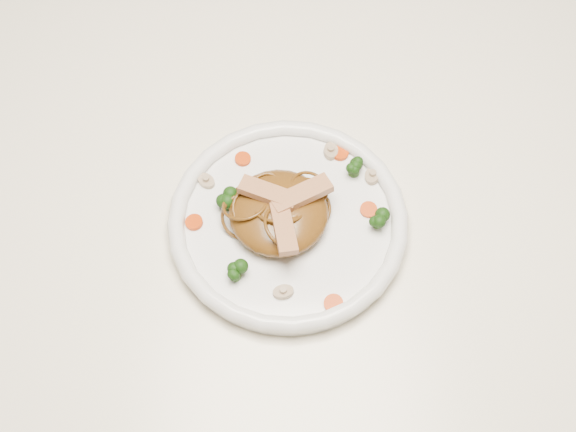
{
  "coord_description": "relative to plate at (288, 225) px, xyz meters",
  "views": [
    {
      "loc": [
        -0.04,
        -0.48,
        1.62
      ],
      "look_at": [
        -0.02,
        -0.01,
        0.78
      ],
      "focal_mm": 51.93,
      "sensor_mm": 36.0,
      "label": 1
    }
  ],
  "objects": [
    {
      "name": "broccoli_0",
      "position": [
        0.08,
        0.06,
        0.02
      ],
      "size": [
        0.02,
        0.02,
        0.03
      ],
      "primitive_type": null,
      "rotation": [
        0.0,
        0.0,
        -0.01
      ],
      "color": "#1B440E",
      "rests_on": "plate"
    },
    {
      "name": "carrot_4",
      "position": [
        0.05,
        -0.11,
        0.01
      ],
      "size": [
        0.03,
        0.03,
        0.0
      ],
      "primitive_type": "cylinder",
      "rotation": [
        0.0,
        0.0,
        0.23
      ],
      "color": "#B43006",
      "rests_on": "plate"
    },
    {
      "name": "carrot_0",
      "position": [
        0.07,
        0.09,
        0.01
      ],
      "size": [
        0.03,
        0.03,
        0.0
      ],
      "primitive_type": "cylinder",
      "rotation": [
        0.0,
        0.0,
        0.44
      ],
      "color": "#B43006",
      "rests_on": "plate"
    },
    {
      "name": "chicken_b",
      "position": [
        -0.02,
        0.02,
        0.05
      ],
      "size": [
        0.07,
        0.05,
        0.01
      ],
      "primitive_type": "cube",
      "rotation": [
        0.0,
        0.0,
        2.72
      ],
      "color": "tan",
      "rests_on": "noodle_mound"
    },
    {
      "name": "mushroom_1",
      "position": [
        0.1,
        0.06,
        0.01
      ],
      "size": [
        0.03,
        0.03,
        0.01
      ],
      "primitive_type": "cylinder",
      "rotation": [
        0.0,
        0.0,
        1.3
      ],
      "color": "#C6B794",
      "rests_on": "plate"
    },
    {
      "name": "broccoli_3",
      "position": [
        0.1,
        -0.01,
        0.02
      ],
      "size": [
        0.02,
        0.02,
        0.03
      ],
      "primitive_type": null,
      "rotation": [
        0.0,
        0.0,
        -0.05
      ],
      "color": "#1B440E",
      "rests_on": "plate"
    },
    {
      "name": "noodle_mound",
      "position": [
        -0.01,
        0.0,
        0.02
      ],
      "size": [
        0.13,
        0.13,
        0.04
      ],
      "primitive_type": "ellipsoid",
      "rotation": [
        0.0,
        0.0,
        0.16
      ],
      "color": "brown",
      "rests_on": "plate"
    },
    {
      "name": "chicken_a",
      "position": [
        0.02,
        0.01,
        0.05
      ],
      "size": [
        0.08,
        0.05,
        0.01
      ],
      "primitive_type": "cube",
      "rotation": [
        0.0,
        0.0,
        0.44
      ],
      "color": "tan",
      "rests_on": "noodle_mound"
    },
    {
      "name": "mushroom_0",
      "position": [
        -0.01,
        -0.09,
        0.01
      ],
      "size": [
        0.03,
        0.03,
        0.01
      ],
      "primitive_type": "cylinder",
      "rotation": [
        0.0,
        0.0,
        0.16
      ],
      "color": "#C6B794",
      "rests_on": "plate"
    },
    {
      "name": "plate",
      "position": [
        0.0,
        0.0,
        0.0
      ],
      "size": [
        0.34,
        0.34,
        0.02
      ],
      "primitive_type": "cylinder",
      "rotation": [
        0.0,
        0.0,
        -0.25
      ],
      "color": "white",
      "rests_on": "table"
    },
    {
      "name": "broccoli_2",
      "position": [
        -0.06,
        -0.07,
        0.02
      ],
      "size": [
        0.03,
        0.03,
        0.03
      ],
      "primitive_type": null,
      "rotation": [
        0.0,
        0.0,
        0.2
      ],
      "color": "#1B440E",
      "rests_on": "plate"
    },
    {
      "name": "ground",
      "position": [
        0.02,
        0.01,
        -0.76
      ],
      "size": [
        4.0,
        4.0,
        0.0
      ],
      "primitive_type": "plane",
      "color": "#56311D",
      "rests_on": "ground"
    },
    {
      "name": "broccoli_1",
      "position": [
        -0.07,
        0.02,
        0.02
      ],
      "size": [
        0.03,
        0.03,
        0.03
      ],
      "primitive_type": null,
      "rotation": [
        0.0,
        0.0,
        0.35
      ],
      "color": "#1B440E",
      "rests_on": "plate"
    },
    {
      "name": "carrot_2",
      "position": [
        0.1,
        0.01,
        0.01
      ],
      "size": [
        0.03,
        0.03,
        0.0
      ],
      "primitive_type": "cylinder",
      "rotation": [
        0.0,
        0.0,
        0.39
      ],
      "color": "#B43006",
      "rests_on": "plate"
    },
    {
      "name": "mushroom_2",
      "position": [
        -0.1,
        0.06,
        0.01
      ],
      "size": [
        0.03,
        0.03,
        0.01
      ],
      "primitive_type": "cylinder",
      "rotation": [
        0.0,
        0.0,
        -0.8
      ],
      "color": "#C6B794",
      "rests_on": "plate"
    },
    {
      "name": "table",
      "position": [
        0.02,
        0.01,
        -0.11
      ],
      "size": [
        1.2,
        0.8,
        0.75
      ],
      "color": "white",
      "rests_on": "ground"
    },
    {
      "name": "carrot_3",
      "position": [
        -0.05,
        0.09,
        0.01
      ],
      "size": [
        0.02,
        0.02,
        0.0
      ],
      "primitive_type": "cylinder",
      "rotation": [
        0.0,
        0.0,
        -0.27
      ],
      "color": "#B43006",
      "rests_on": "plate"
    },
    {
      "name": "chicken_c",
      "position": [
        -0.01,
        -0.03,
        0.05
      ],
      "size": [
        0.03,
        0.07,
        0.01
      ],
      "primitive_type": "cube",
      "rotation": [
        0.0,
        0.0,
        4.85
      ],
      "color": "tan",
      "rests_on": "noodle_mound"
    },
    {
      "name": "carrot_1",
      "position": [
        -0.11,
        0.0,
        0.01
      ],
      "size": [
        0.02,
        0.02,
        0.0
      ],
      "primitive_type": "cylinder",
      "rotation": [
        0.0,
        0.0,
        0.17
      ],
      "color": "#B43006",
      "rests_on": "plate"
    },
    {
      "name": "mushroom_3",
      "position": [
        0.06,
        0.1,
        0.01
      ],
      "size": [
        0.03,
        0.03,
        0.01
      ],
      "primitive_type": "cylinder",
      "rotation": [
        0.0,
        0.0,
        1.49
      ],
      "color": "#C6B794",
      "rests_on": "plate"
    }
  ]
}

